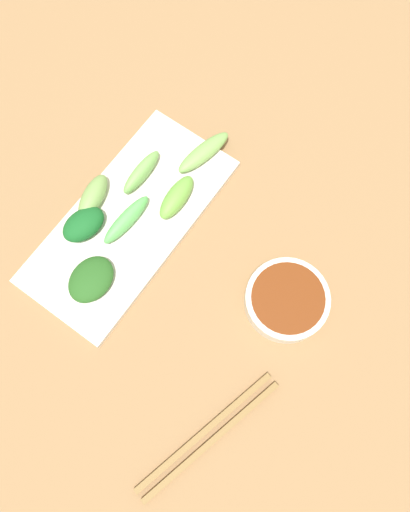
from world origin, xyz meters
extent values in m
cube|color=#926E47|center=(0.00, 0.00, 0.01)|extent=(2.10, 2.10, 0.02)
cylinder|color=silver|center=(-0.16, -0.03, 0.04)|extent=(0.12, 0.12, 0.03)
cylinder|color=#6C2E0F|center=(-0.16, -0.03, 0.04)|extent=(0.10, 0.10, 0.02)
cube|color=silver|center=(0.10, 0.00, 0.03)|extent=(0.16, 0.35, 0.01)
ellipsoid|color=#79AC56|center=(0.07, -0.15, 0.04)|extent=(0.05, 0.10, 0.02)
ellipsoid|color=#6BAC42|center=(0.06, -0.07, 0.05)|extent=(0.03, 0.08, 0.03)
ellipsoid|color=#5DBA5B|center=(0.10, 0.01, 0.05)|extent=(0.03, 0.10, 0.03)
ellipsoid|color=#175D24|center=(0.15, 0.05, 0.05)|extent=(0.06, 0.08, 0.03)
ellipsoid|color=#76B058|center=(0.13, -0.07, 0.05)|extent=(0.02, 0.09, 0.03)
ellipsoid|color=#26591F|center=(0.09, 0.11, 0.04)|extent=(0.06, 0.07, 0.02)
ellipsoid|color=#77A053|center=(0.16, 0.01, 0.05)|extent=(0.05, 0.08, 0.03)
cube|color=olive|center=(-0.18, 0.18, 0.02)|extent=(0.07, 0.22, 0.01)
cube|color=olive|center=(-0.16, 0.18, 0.02)|extent=(0.07, 0.22, 0.01)
camera|label=1|loc=(-0.15, 0.16, 0.73)|focal=35.12mm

